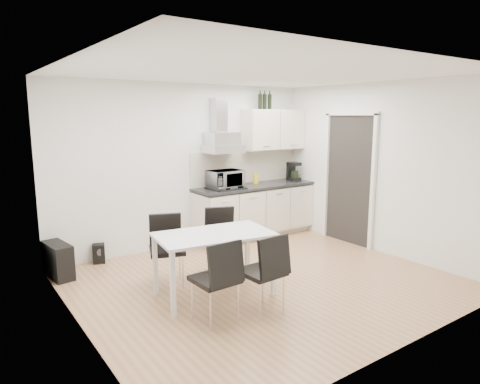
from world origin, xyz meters
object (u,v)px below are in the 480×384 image
(chair_far_right, at_px, (223,242))
(chair_near_left, at_px, (215,280))
(chair_far_left, at_px, (167,251))
(dining_table, at_px, (214,240))
(floor_speaker, at_px, (99,254))
(kitchenette, at_px, (255,189))
(guitar_amp, at_px, (58,260))
(chair_near_right, at_px, (261,273))

(chair_far_right, relative_size, chair_near_left, 1.00)
(chair_far_right, bearing_deg, chair_near_left, 73.42)
(chair_far_left, bearing_deg, dining_table, 139.84)
(floor_speaker, bearing_deg, chair_far_right, -30.25)
(kitchenette, height_order, dining_table, kitchenette)
(chair_near_left, bearing_deg, chair_far_right, 51.47)
(dining_table, xyz_separation_m, floor_speaker, (-0.78, 1.90, -0.52))
(kitchenette, distance_m, guitar_amp, 3.35)
(chair_near_left, relative_size, floor_speaker, 3.16)
(chair_near_left, xyz_separation_m, chair_near_right, (0.52, -0.11, 0.00))
(dining_table, relative_size, chair_far_left, 1.62)
(floor_speaker, bearing_deg, chair_near_right, -51.50)
(kitchenette, relative_size, chair_far_left, 2.86)
(chair_far_left, bearing_deg, kitchenette, -132.31)
(kitchenette, relative_size, guitar_amp, 4.35)
(guitar_amp, bearing_deg, floor_speaker, 14.70)
(chair_far_left, height_order, chair_near_left, same)
(chair_far_left, xyz_separation_m, chair_far_right, (0.78, -0.07, 0.00))
(dining_table, bearing_deg, chair_near_left, -113.05)
(kitchenette, distance_m, dining_table, 2.58)
(chair_near_left, distance_m, guitar_amp, 2.45)
(chair_near_right, relative_size, guitar_amp, 1.52)
(chair_far_right, relative_size, guitar_amp, 1.52)
(kitchenette, relative_size, chair_near_left, 2.86)
(chair_far_right, relative_size, chair_near_right, 1.00)
(floor_speaker, bearing_deg, dining_table, -49.46)
(guitar_amp, bearing_deg, dining_table, -58.00)
(chair_near_left, height_order, floor_speaker, chair_near_left)
(chair_near_left, xyz_separation_m, guitar_amp, (-1.04, 2.21, -0.21))
(kitchenette, height_order, guitar_amp, kitchenette)
(dining_table, distance_m, floor_speaker, 2.12)
(chair_near_right, xyz_separation_m, floor_speaker, (-0.96, 2.57, -0.30))
(kitchenette, distance_m, chair_far_right, 1.94)
(dining_table, bearing_deg, floor_speaker, 120.56)
(chair_near_left, xyz_separation_m, floor_speaker, (-0.44, 2.47, -0.30))
(chair_near_right, bearing_deg, chair_near_left, 165.22)
(chair_far_left, relative_size, chair_near_right, 1.00)
(kitchenette, bearing_deg, chair_near_left, -134.44)
(chair_far_right, bearing_deg, guitar_amp, -11.87)
(dining_table, distance_m, chair_far_right, 0.72)
(chair_far_left, height_order, chair_far_right, same)
(chair_far_right, xyz_separation_m, chair_near_right, (-0.27, -1.19, 0.00))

